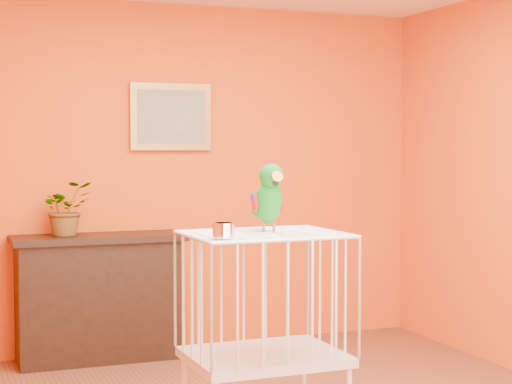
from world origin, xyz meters
name	(u,v)px	position (x,y,z in m)	size (l,w,h in m)	color
room_shell	(288,135)	(0.00, 0.00, 1.58)	(4.50, 4.50, 4.50)	#DF5615
console_cabinet	(99,298)	(-0.59, 2.04, 0.45)	(1.21, 0.44, 0.90)	black
potted_plant	(67,215)	(-0.81, 2.02, 1.05)	(0.34, 0.38, 0.30)	#26722D
framed_picture	(171,117)	(0.00, 2.22, 1.75)	(0.62, 0.04, 0.50)	#A9903C
birdcage	(264,345)	(-0.23, -0.25, 0.58)	(0.73, 0.56, 1.11)	silver
feed_cup	(223,230)	(-0.49, -0.43, 1.15)	(0.10, 0.10, 0.07)	silver
parrot	(269,197)	(-0.18, -0.19, 1.28)	(0.16, 0.30, 0.33)	#59544C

